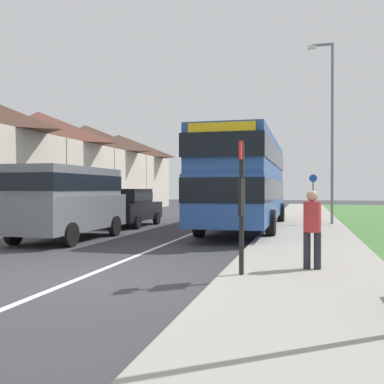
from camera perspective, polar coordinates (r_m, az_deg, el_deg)
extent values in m
plane|color=#38383D|center=(8.63, -14.84, -10.97)|extent=(120.00, 120.00, 0.00)
cube|color=silver|center=(16.02, -0.68, -5.66)|extent=(0.14, 60.00, 0.01)
cube|color=#9E998E|center=(13.48, 14.64, -6.59)|extent=(3.20, 68.00, 0.12)
cube|color=#284C93|center=(18.43, 6.99, -0.75)|extent=(2.50, 11.34, 1.65)
cube|color=#284C93|center=(18.47, 6.99, 4.22)|extent=(2.45, 11.11, 1.55)
cube|color=black|center=(18.43, 6.99, 0.28)|extent=(2.52, 11.39, 0.76)
cube|color=black|center=(18.47, 6.99, 4.46)|extent=(2.52, 11.39, 0.72)
cube|color=gold|center=(13.00, 3.80, 8.02)|extent=(2.00, 0.08, 0.44)
cylinder|color=black|center=(22.12, 4.94, -2.69)|extent=(0.30, 1.00, 1.00)
cylinder|color=black|center=(21.85, 11.42, -2.74)|extent=(0.30, 1.00, 1.00)
cylinder|color=black|center=(15.63, 0.95, -3.99)|extent=(0.30, 1.00, 1.00)
cylinder|color=black|center=(15.25, 10.16, -4.10)|extent=(0.30, 1.00, 1.00)
cube|color=slate|center=(15.18, -15.66, -2.53)|extent=(1.95, 5.01, 1.13)
cube|color=slate|center=(15.16, -15.66, 1.34)|extent=(1.72, 4.61, 0.92)
cube|color=black|center=(15.16, -15.66, 1.17)|extent=(1.76, 4.65, 0.52)
cylinder|color=black|center=(17.03, -15.83, -4.11)|extent=(0.20, 0.72, 0.72)
cylinder|color=black|center=(16.16, -9.94, -4.35)|extent=(0.20, 0.72, 0.72)
cylinder|color=black|center=(14.44, -22.05, -4.94)|extent=(0.20, 0.72, 0.72)
cylinder|color=black|center=(13.40, -15.43, -5.34)|extent=(0.20, 0.72, 0.72)
cube|color=black|center=(20.27, -8.18, -2.46)|extent=(1.85, 4.11, 0.77)
cube|color=black|center=(20.06, -8.41, -0.49)|extent=(1.63, 2.26, 0.63)
cube|color=black|center=(20.06, -8.41, -0.58)|extent=(1.66, 2.28, 0.35)
cylinder|color=black|center=(21.82, -9.10, -3.26)|extent=(0.20, 0.60, 0.60)
cylinder|color=black|center=(21.16, -4.59, -3.37)|extent=(0.20, 0.60, 0.60)
cylinder|color=black|center=(19.51, -12.08, -3.71)|extent=(0.20, 0.60, 0.60)
cylinder|color=black|center=(18.78, -7.11, -3.86)|extent=(0.20, 0.60, 0.60)
cylinder|color=#23232D|center=(9.08, 14.63, -7.68)|extent=(0.14, 0.14, 0.85)
cylinder|color=#23232D|center=(9.08, 15.90, -7.68)|extent=(0.14, 0.14, 0.85)
cylinder|color=#BF3333|center=(9.01, 15.28, -3.11)|extent=(0.34, 0.34, 0.60)
sphere|color=tan|center=(8.99, 15.28, -0.50)|extent=(0.22, 0.22, 0.22)
cylinder|color=black|center=(8.17, 6.41, -2.40)|extent=(0.09, 0.09, 2.60)
cube|color=red|center=(8.19, 6.41, 5.30)|extent=(0.04, 0.44, 0.32)
cube|color=black|center=(8.18, 6.43, -0.65)|extent=(0.06, 0.52, 0.68)
cylinder|color=slate|center=(26.04, 15.38, -1.02)|extent=(0.08, 0.08, 2.10)
cylinder|color=blue|center=(26.04, 15.38, 1.73)|extent=(0.44, 0.03, 0.44)
cylinder|color=slate|center=(20.87, 17.67, 7.04)|extent=(0.12, 0.12, 8.23)
cube|color=slate|center=(21.70, 16.45, 17.77)|extent=(0.90, 0.10, 0.10)
cube|color=silver|center=(21.67, 15.20, 17.61)|extent=(0.36, 0.20, 0.14)
cube|color=beige|center=(30.40, -19.26, 1.49)|extent=(7.86, 6.27, 4.55)
pyramid|color=brown|center=(30.65, -19.28, 7.79)|extent=(7.86, 6.27, 2.17)
cube|color=beige|center=(35.91, -13.60, 1.33)|extent=(7.86, 6.27, 4.55)
pyramid|color=#4C3328|center=(36.12, -13.61, 6.68)|extent=(7.86, 6.27, 2.17)
cube|color=beige|center=(41.67, -9.47, 1.21)|extent=(7.86, 6.27, 4.55)
pyramid|color=#4C3328|center=(41.85, -9.48, 5.82)|extent=(7.86, 6.27, 2.17)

